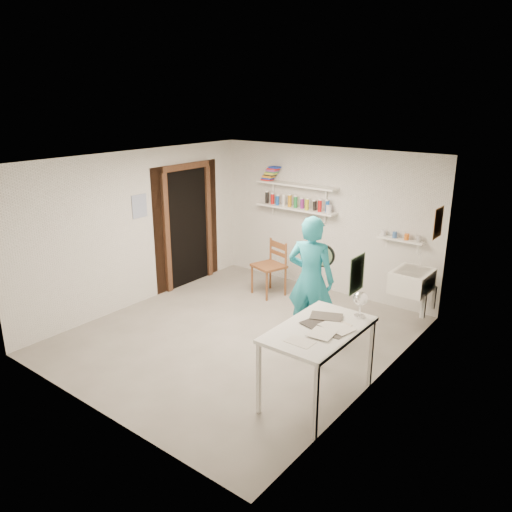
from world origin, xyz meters
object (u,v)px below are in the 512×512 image
Objects in this scene: belfast_sink at (412,281)px; man at (311,280)px; wooden_chair at (269,266)px; work_table at (318,364)px; wall_clock at (323,256)px; desk_lamp at (361,298)px.

man reaches higher than belfast_sink.
man is at bearing -18.18° from wooden_chair.
man is at bearing 125.32° from work_table.
work_table is at bearing -74.48° from wall_clock.
work_table is 8.00× the size of desk_lamp.
belfast_sink is 0.35× the size of man.
belfast_sink is 0.60× the size of wooden_chair.
wall_clock is at bearing -131.40° from belfast_sink.
work_table is (-0.11, -2.34, -0.28)m from belfast_sink.
desk_lamp is (0.97, -0.85, -0.08)m from wall_clock.
belfast_sink is 1.94× the size of wall_clock.
desk_lamp is at bearing -17.07° from wooden_chair.
work_table is at bearing -27.31° from wooden_chair.
man is at bearing 148.10° from desk_lamp.
belfast_sink is at bearing 93.11° from desk_lamp.
wooden_chair is at bearing 139.07° from wall_clock.
belfast_sink is at bearing 87.31° from work_table.
desk_lamp reaches higher than belfast_sink.
desk_lamp is at bearing -54.92° from wall_clock.
wall_clock is (0.05, 0.21, 0.29)m from man.
work_table is 0.85m from desk_lamp.
wall_clock is 0.24× the size of work_table.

